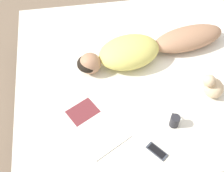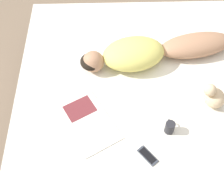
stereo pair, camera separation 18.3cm
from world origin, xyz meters
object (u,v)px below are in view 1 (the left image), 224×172
object	(u,v)px
person	(147,48)
open_magazine	(92,123)
coffee_mug	(175,121)
cell_phone	(157,151)

from	to	relation	value
person	open_magazine	xyz separation A→B (m)	(-0.62, 0.55, -0.09)
person	coffee_mug	world-z (taller)	person
person	open_magazine	size ratio (longest dim) A/B	2.25
person	cell_phone	distance (m)	0.93
open_magazine	cell_phone	size ratio (longest dim) A/B	3.78
person	coffee_mug	xyz separation A→B (m)	(-0.72, -0.05, -0.05)
coffee_mug	person	bearing A→B (deg)	4.16
person	open_magazine	world-z (taller)	person
person	cell_phone	bearing A→B (deg)	161.36
coffee_mug	cell_phone	world-z (taller)	coffee_mug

